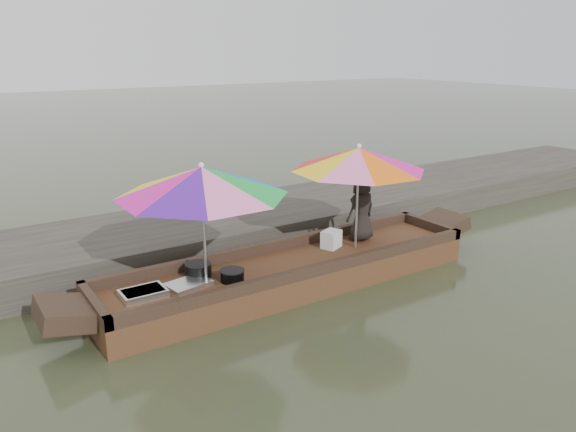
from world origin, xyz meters
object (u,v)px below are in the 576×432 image
boat_hull (292,274)px  cooking_pot (198,270)px  umbrella_bow (204,225)px  umbrella_stern (357,197)px  tray_scallop (188,284)px  tray_crayfish (143,294)px  vendor (362,208)px  charcoal_grill (232,276)px  supply_bag (331,239)px

boat_hull → cooking_pot: size_ratio=16.11×
umbrella_bow → umbrella_stern: size_ratio=1.08×
umbrella_stern → tray_scallop: bearing=179.4°
tray_crayfish → cooking_pot: bearing=14.6°
cooking_pot → tray_crayfish: 0.84m
tray_crayfish → vendor: bearing=2.8°
cooking_pot → umbrella_stern: umbrella_stern is taller
tray_scallop → umbrella_stern: (2.67, -0.03, 0.74)m
charcoal_grill → vendor: (2.41, 0.34, 0.44)m
vendor → umbrella_bow: (-2.71, -0.22, 0.26)m
supply_bag → umbrella_bow: (-2.12, -0.19, 0.65)m
tray_scallop → supply_bag: (2.36, 0.16, 0.10)m
charcoal_grill → supply_bag: 1.85m
boat_hull → tray_crayfish: bearing=178.9°
cooking_pot → supply_bag: 2.12m
supply_bag → vendor: size_ratio=0.27×
boat_hull → umbrella_bow: size_ratio=2.61×
tray_crayfish → umbrella_bow: size_ratio=0.25×
charcoal_grill → tray_scallop: bearing=164.6°
boat_hull → supply_bag: size_ratio=19.58×
cooking_pot → supply_bag: bearing=-1.7°
vendor → umbrella_stern: bearing=33.3°
tray_scallop → charcoal_grill: (0.54, -0.15, 0.04)m
umbrella_bow → vendor: bearing=4.6°
vendor → umbrella_bow: umbrella_bow is taller
vendor → umbrella_stern: (-0.28, -0.22, 0.26)m
tray_crayfish → umbrella_stern: 3.32m
cooking_pot → supply_bag: size_ratio=1.22×
cooking_pot → charcoal_grill: cooking_pot is taller
boat_hull → supply_bag: (0.83, 0.19, 0.30)m
charcoal_grill → vendor: vendor is taller
vendor → tray_crayfish: bearing=-1.7°
vendor → umbrella_bow: bearing=0.0°
supply_bag → umbrella_stern: bearing=-31.7°
tray_crayfish → umbrella_bow: 1.09m
umbrella_stern → umbrella_bow: bearing=180.0°
tray_scallop → charcoal_grill: size_ratio=1.77×
tray_scallop → vendor: (2.95, 0.19, 0.48)m
charcoal_grill → umbrella_stern: size_ratio=0.15×
cooking_pot → tray_crayfish: size_ratio=0.64×
supply_bag → tray_scallop: bearing=-176.0°
umbrella_stern → vendor: bearing=37.8°
tray_scallop → umbrella_stern: umbrella_stern is taller
boat_hull → charcoal_grill: bearing=-173.1°
boat_hull → supply_bag: supply_bag is taller
tray_crayfish → tray_scallop: (0.57, -0.01, -0.01)m
vendor → umbrella_stern: size_ratio=0.53×
umbrella_bow → umbrella_stern: bearing=0.0°
charcoal_grill → supply_bag: size_ratio=1.06×
boat_hull → tray_crayfish: tray_crayfish is taller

